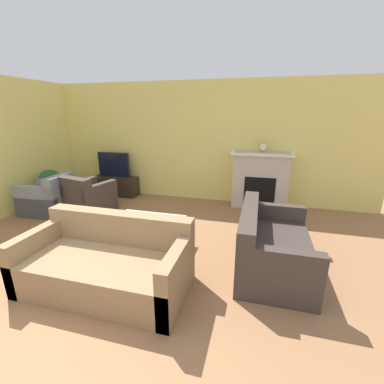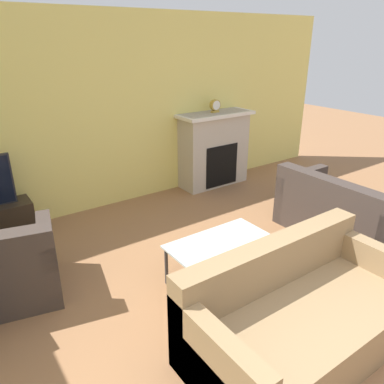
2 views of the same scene
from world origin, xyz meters
name	(u,v)px [view 1 (image 1 of 2)]	position (x,y,z in m)	size (l,w,h in m)	color
ground_plane	(41,329)	(0.00, 0.00, 0.00)	(20.00, 20.00, 0.00)	#936642
wall_back	(177,142)	(0.00, 4.29, 1.35)	(8.88, 0.06, 2.70)	#EADB72
fireplace	(260,179)	(1.97, 4.04, 0.64)	(1.27, 0.49, 1.22)	#BCB2A3
tv_stand	(116,186)	(-1.55, 4.00, 0.24)	(1.12, 0.37, 0.48)	#2D2319
tv	(114,165)	(-1.55, 3.99, 0.78)	(0.83, 0.06, 0.61)	#232328
couch_sectional	(108,264)	(0.27, 0.77, 0.29)	(1.93, 0.96, 0.82)	#8C704C
couch_loveseat	(271,248)	(2.16, 1.67, 0.29)	(0.91, 1.56, 0.82)	#3D332D
armchair_by_window	(49,199)	(-2.24, 2.56, 0.30)	(0.95, 0.83, 0.82)	gray
armchair_accent	(89,199)	(-1.42, 2.75, 0.30)	(0.88, 0.98, 0.82)	#3D332D
coffee_table	(149,221)	(0.33, 1.83, 0.39)	(1.06, 0.59, 0.44)	#333338
potted_plant	(51,183)	(-2.58, 3.01, 0.50)	(0.48, 0.48, 0.80)	#47474C
mantel_clock	(263,147)	(1.98, 4.04, 1.33)	(0.18, 0.07, 0.21)	#B79338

